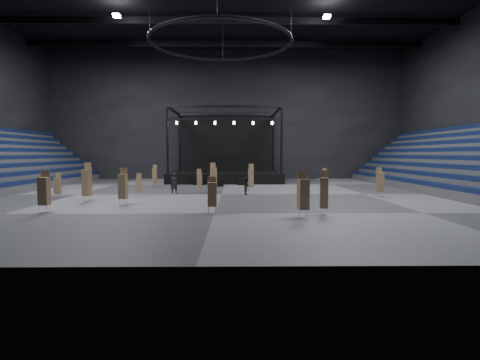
{
  "coord_description": "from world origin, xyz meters",
  "views": [
    {
      "loc": [
        1.24,
        -32.53,
        3.54
      ],
      "look_at": [
        1.63,
        -2.0,
        1.4
      ],
      "focal_mm": 28.0,
      "sensor_mm": 36.0,
      "label": 1
    }
  ],
  "objects_px": {
    "chair_stack_5": "(212,194)",
    "chair_stack_8": "(251,177)",
    "chair_stack_6": "(303,183)",
    "chair_stack_9": "(155,176)",
    "man_center": "(174,183)",
    "chair_stack_2": "(303,193)",
    "chair_stack_10": "(139,184)",
    "chair_stack_7": "(325,179)",
    "chair_stack_14": "(123,186)",
    "chair_stack_13": "(58,185)",
    "flight_case_right": "(243,182)",
    "chair_stack_4": "(87,182)",
    "chair_stack_1": "(44,190)",
    "flight_case_left": "(199,182)",
    "chair_stack_11": "(199,181)",
    "chair_stack_0": "(380,181)",
    "stage": "(226,170)",
    "chair_stack_3": "(324,192)",
    "crew_member": "(247,186)",
    "flight_case_mid": "(217,182)",
    "chair_stack_12": "(213,177)"
  },
  "relations": [
    {
      "from": "chair_stack_5",
      "to": "chair_stack_8",
      "type": "xyz_separation_m",
      "value": [
        2.86,
        13.16,
        0.16
      ]
    },
    {
      "from": "chair_stack_6",
      "to": "chair_stack_9",
      "type": "xyz_separation_m",
      "value": [
        -14.37,
        7.35,
        0.16
      ]
    },
    {
      "from": "chair_stack_6",
      "to": "man_center",
      "type": "xyz_separation_m",
      "value": [
        -11.38,
        1.51,
        -0.14
      ]
    },
    {
      "from": "chair_stack_2",
      "to": "chair_stack_10",
      "type": "height_order",
      "value": "chair_stack_2"
    },
    {
      "from": "chair_stack_5",
      "to": "chair_stack_7",
      "type": "xyz_separation_m",
      "value": [
        10.09,
        14.1,
        -0.07
      ]
    },
    {
      "from": "chair_stack_6",
      "to": "chair_stack_8",
      "type": "relative_size",
      "value": 0.76
    },
    {
      "from": "chair_stack_8",
      "to": "chair_stack_14",
      "type": "distance_m",
      "value": 13.18
    },
    {
      "from": "chair_stack_13",
      "to": "flight_case_right",
      "type": "bearing_deg",
      "value": 43.26
    },
    {
      "from": "chair_stack_4",
      "to": "chair_stack_13",
      "type": "xyz_separation_m",
      "value": [
        -3.23,
        2.28,
        -0.42
      ]
    },
    {
      "from": "chair_stack_5",
      "to": "man_center",
      "type": "bearing_deg",
      "value": 103.37
    },
    {
      "from": "chair_stack_1",
      "to": "chair_stack_13",
      "type": "distance_m",
      "value": 7.84
    },
    {
      "from": "chair_stack_9",
      "to": "chair_stack_14",
      "type": "distance_m",
      "value": 13.58
    },
    {
      "from": "flight_case_left",
      "to": "chair_stack_2",
      "type": "distance_m",
      "value": 23.34
    },
    {
      "from": "chair_stack_11",
      "to": "chair_stack_0",
      "type": "bearing_deg",
      "value": -22.97
    },
    {
      "from": "chair_stack_6",
      "to": "flight_case_left",
      "type": "bearing_deg",
      "value": 122.26
    },
    {
      "from": "flight_case_right",
      "to": "chair_stack_6",
      "type": "xyz_separation_m",
      "value": [
        4.97,
        -10.15,
        0.68
      ]
    },
    {
      "from": "stage",
      "to": "chair_stack_3",
      "type": "distance_m",
      "value": 27.92
    },
    {
      "from": "chair_stack_13",
      "to": "crew_member",
      "type": "height_order",
      "value": "chair_stack_13"
    },
    {
      "from": "chair_stack_2",
      "to": "chair_stack_9",
      "type": "xyz_separation_m",
      "value": [
        -12.26,
        18.85,
        -0.12
      ]
    },
    {
      "from": "chair_stack_0",
      "to": "chair_stack_8",
      "type": "distance_m",
      "value": 11.43
    },
    {
      "from": "chair_stack_1",
      "to": "man_center",
      "type": "bearing_deg",
      "value": 61.77
    },
    {
      "from": "crew_member",
      "to": "chair_stack_14",
      "type": "bearing_deg",
      "value": 132.81
    },
    {
      "from": "flight_case_left",
      "to": "flight_case_right",
      "type": "relative_size",
      "value": 0.99
    },
    {
      "from": "flight_case_right",
      "to": "chair_stack_7",
      "type": "height_order",
      "value": "chair_stack_7"
    },
    {
      "from": "chair_stack_0",
      "to": "chair_stack_13",
      "type": "xyz_separation_m",
      "value": [
        -26.16,
        -0.74,
        -0.19
      ]
    },
    {
      "from": "chair_stack_0",
      "to": "chair_stack_10",
      "type": "bearing_deg",
      "value": 167.96
    },
    {
      "from": "chair_stack_0",
      "to": "chair_stack_8",
      "type": "xyz_separation_m",
      "value": [
        -10.48,
        4.56,
        0.08
      ]
    },
    {
      "from": "flight_case_left",
      "to": "chair_stack_6",
      "type": "xyz_separation_m",
      "value": [
        10.03,
        -10.44,
        0.68
      ]
    },
    {
      "from": "flight_case_mid",
      "to": "chair_stack_14",
      "type": "distance_m",
      "value": 15.88
    },
    {
      "from": "stage",
      "to": "chair_stack_1",
      "type": "bearing_deg",
      "value": -111.41
    },
    {
      "from": "chair_stack_7",
      "to": "crew_member",
      "type": "distance_m",
      "value": 8.53
    },
    {
      "from": "flight_case_right",
      "to": "chair_stack_13",
      "type": "bearing_deg",
      "value": -140.86
    },
    {
      "from": "flight_case_mid",
      "to": "man_center",
      "type": "relative_size",
      "value": 0.69
    },
    {
      "from": "chair_stack_2",
      "to": "chair_stack_11",
      "type": "xyz_separation_m",
      "value": [
        -6.98,
        12.94,
        -0.22
      ]
    },
    {
      "from": "flight_case_right",
      "to": "chair_stack_2",
      "type": "xyz_separation_m",
      "value": [
        2.87,
        -21.65,
        0.96
      ]
    },
    {
      "from": "chair_stack_4",
      "to": "chair_stack_10",
      "type": "bearing_deg",
      "value": 62.06
    },
    {
      "from": "chair_stack_5",
      "to": "chair_stack_13",
      "type": "bearing_deg",
      "value": 142.1
    },
    {
      "from": "chair_stack_12",
      "to": "chair_stack_1",
      "type": "bearing_deg",
      "value": -146.85
    },
    {
      "from": "chair_stack_7",
      "to": "chair_stack_12",
      "type": "relative_size",
      "value": 0.78
    },
    {
      "from": "flight_case_left",
      "to": "chair_stack_11",
      "type": "bearing_deg",
      "value": -84.03
    },
    {
      "from": "chair_stack_11",
      "to": "flight_case_mid",
      "type": "bearing_deg",
      "value": 67.51
    },
    {
      "from": "chair_stack_0",
      "to": "chair_stack_1",
      "type": "xyz_separation_m",
      "value": [
        -23.48,
        -8.1,
        0.08
      ]
    },
    {
      "from": "chair_stack_11",
      "to": "chair_stack_13",
      "type": "height_order",
      "value": "chair_stack_11"
    },
    {
      "from": "chair_stack_1",
      "to": "chair_stack_2",
      "type": "distance_m",
      "value": 15.41
    },
    {
      "from": "flight_case_left",
      "to": "man_center",
      "type": "height_order",
      "value": "man_center"
    },
    {
      "from": "chair_stack_1",
      "to": "chair_stack_7",
      "type": "xyz_separation_m",
      "value": [
        20.22,
        13.61,
        -0.23
      ]
    },
    {
      "from": "chair_stack_4",
      "to": "crew_member",
      "type": "relative_size",
      "value": 1.92
    },
    {
      "from": "flight_case_left",
      "to": "chair_stack_3",
      "type": "bearing_deg",
      "value": -65.89
    },
    {
      "from": "chair_stack_7",
      "to": "chair_stack_13",
      "type": "relative_size",
      "value": 1.06
    },
    {
      "from": "chair_stack_7",
      "to": "chair_stack_10",
      "type": "relative_size",
      "value": 1.11
    }
  ]
}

